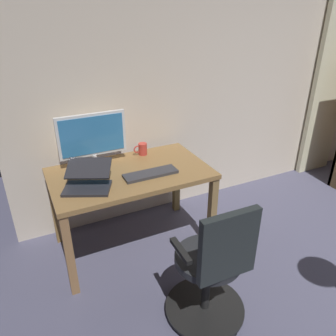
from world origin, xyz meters
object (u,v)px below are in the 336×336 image
Objects in this scene: computer_monitor at (92,137)px; computer_keyboard at (151,174)px; office_chair at (213,270)px; desk at (131,182)px; laptop at (88,181)px; mug_coffee at (142,149)px.

computer_monitor reaches higher than computer_keyboard.
desk is at bearing 102.22° from office_chair.
laptop is at bearing 68.21° from computer_monitor.
office_chair is 2.19× the size of computer_keyboard.
computer_monitor is 1.29× the size of computer_keyboard.
office_chair is 1.31m from mug_coffee.
desk is 10.23× the size of mug_coffee.
office_chair is 7.63× the size of mug_coffee.
office_chair is at bearing 94.17° from computer_keyboard.
computer_monitor is 4.50× the size of mug_coffee.
computer_keyboard reaches higher than desk.
mug_coffee reaches higher than desk.
mug_coffee is at bearing -122.24° from laptop.
computer_monitor is at bearing -48.48° from computer_keyboard.
computer_keyboard is at bearing -158.25° from laptop.
computer_monitor is 1.29× the size of laptop.
computer_monitor reaches higher than laptop.
computer_keyboard is at bearing 133.55° from desk.
office_chair reaches higher than mug_coffee.
desk is 2.28× the size of computer_monitor.
mug_coffee is (-0.09, -0.41, 0.04)m from computer_keyboard.
laptop is at bearing 16.02° from desk.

